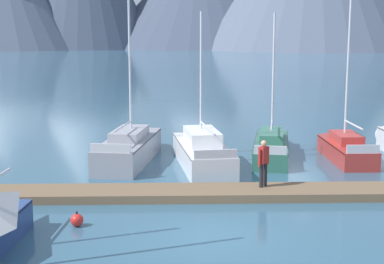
# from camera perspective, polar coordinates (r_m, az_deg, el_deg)

# --- Properties ---
(ground_plane) EXTENTS (700.00, 700.00, 0.00)m
(ground_plane) POSITION_cam_1_polar(r_m,az_deg,el_deg) (16.45, 2.08, -10.48)
(ground_plane) COLOR #335B75
(dock) EXTENTS (22.82, 3.39, 0.30)m
(dock) POSITION_cam_1_polar(r_m,az_deg,el_deg) (20.18, 0.56, -6.17)
(dock) COLOR brown
(dock) RESTS_ON ground
(sailboat_mid_dock_port) EXTENTS (3.27, 7.53, 8.90)m
(sailboat_mid_dock_port) POSITION_cam_1_polar(r_m,az_deg,el_deg) (26.10, -6.13, -1.40)
(sailboat_mid_dock_port) COLOR #93939E
(sailboat_mid_dock_port) RESTS_ON ground
(sailboat_mid_dock_starboard) EXTENTS (2.20, 7.42, 6.67)m
(sailboat_mid_dock_starboard) POSITION_cam_1_polar(r_m,az_deg,el_deg) (25.18, 0.87, -1.80)
(sailboat_mid_dock_starboard) COLOR white
(sailboat_mid_dock_starboard) RESTS_ON ground
(sailboat_far_berth) EXTENTS (3.20, 7.59, 6.70)m
(sailboat_far_berth) POSITION_cam_1_polar(r_m,az_deg,el_deg) (27.31, 8.01, -1.24)
(sailboat_far_berth) COLOR #336B56
(sailboat_far_berth) RESTS_ON ground
(sailboat_outer_slip) EXTENTS (1.89, 6.10, 8.24)m
(sailboat_outer_slip) POSITION_cam_1_polar(r_m,az_deg,el_deg) (27.32, 14.95, -1.44)
(sailboat_outer_slip) COLOR #B2332D
(sailboat_outer_slip) RESTS_ON ground
(person_on_dock) EXTENTS (0.45, 0.44, 1.69)m
(person_on_dock) POSITION_cam_1_polar(r_m,az_deg,el_deg) (20.37, 7.22, -2.86)
(person_on_dock) COLOR #232328
(person_on_dock) RESTS_ON dock
(mooring_buoy_channel_marker) EXTENTS (0.39, 0.39, 0.47)m
(mooring_buoy_channel_marker) POSITION_cam_1_polar(r_m,az_deg,el_deg) (17.55, -11.52, -8.69)
(mooring_buoy_channel_marker) COLOR red
(mooring_buoy_channel_marker) RESTS_ON ground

